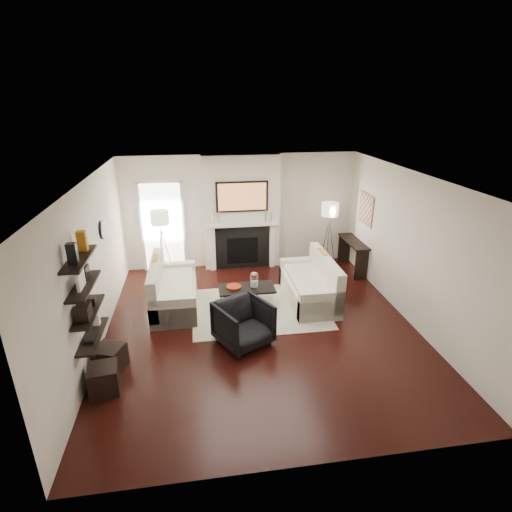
{
  "coord_description": "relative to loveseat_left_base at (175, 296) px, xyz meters",
  "views": [
    {
      "loc": [
        -1.04,
        -6.2,
        3.89
      ],
      "look_at": [
        0.0,
        0.6,
        1.15
      ],
      "focal_mm": 28.0,
      "sensor_mm": 36.0,
      "label": 1
    }
  ],
  "objects": [
    {
      "name": "room_envelope",
      "position": [
        1.57,
        -1.04,
        1.14
      ],
      "size": [
        6.0,
        6.0,
        6.0
      ],
      "color": "black",
      "rests_on": "ground"
    },
    {
      "name": "chimney_breast",
      "position": [
        1.57,
        1.84,
        1.14
      ],
      "size": [
        1.8,
        0.25,
        2.7
      ],
      "primitive_type": "cube",
      "color": "silver",
      "rests_on": "floor"
    },
    {
      "name": "fireplace_surround",
      "position": [
        1.57,
        1.7,
        0.31
      ],
      "size": [
        1.3,
        0.02,
        1.04
      ],
      "primitive_type": "cube",
      "color": "black",
      "rests_on": "floor"
    },
    {
      "name": "firebox",
      "position": [
        1.57,
        1.7,
        0.24
      ],
      "size": [
        0.75,
        0.02,
        0.65
      ],
      "primitive_type": "cube",
      "color": "black",
      "rests_on": "floor"
    },
    {
      "name": "mantel_pilaster_l",
      "position": [
        0.85,
        1.67,
        0.34
      ],
      "size": [
        0.12,
        0.08,
        1.1
      ],
      "primitive_type": "cube",
      "color": "white",
      "rests_on": "floor"
    },
    {
      "name": "mantel_pilaster_r",
      "position": [
        2.29,
        1.67,
        0.34
      ],
      "size": [
        0.12,
        0.08,
        1.1
      ],
      "primitive_type": "cube",
      "color": "white",
      "rests_on": "floor"
    },
    {
      "name": "mantel_shelf",
      "position": [
        1.57,
        1.65,
        0.91
      ],
      "size": [
        1.7,
        0.18,
        0.07
      ],
      "primitive_type": "cube",
      "color": "white",
      "rests_on": "chimney_breast"
    },
    {
      "name": "tv_body",
      "position": [
        1.57,
        1.68,
        1.57
      ],
      "size": [
        1.2,
        0.06,
        0.7
      ],
      "primitive_type": "cube",
      "color": "black",
      "rests_on": "chimney_breast"
    },
    {
      "name": "tv_screen",
      "position": [
        1.57,
        1.65,
        1.57
      ],
      "size": [
        1.1,
        0.0,
        0.62
      ],
      "primitive_type": "cube",
      "color": "#BF723F",
      "rests_on": "tv_body"
    },
    {
      "name": "candlestick_l_tall",
      "position": [
        1.02,
        1.66,
        1.09
      ],
      "size": [
        0.04,
        0.04,
        0.3
      ],
      "primitive_type": "cylinder",
      "color": "silver",
      "rests_on": "mantel_shelf"
    },
    {
      "name": "candlestick_l_short",
      "position": [
        0.89,
        1.66,
        1.06
      ],
      "size": [
        0.04,
        0.04,
        0.24
      ],
      "primitive_type": "cylinder",
      "color": "silver",
      "rests_on": "mantel_shelf"
    },
    {
      "name": "candlestick_r_tall",
      "position": [
        2.12,
        1.66,
        1.09
      ],
      "size": [
        0.04,
        0.04,
        0.3
      ],
      "primitive_type": "cylinder",
      "color": "silver",
      "rests_on": "mantel_shelf"
    },
    {
      "name": "candlestick_r_short",
      "position": [
        2.25,
        1.66,
        1.06
      ],
      "size": [
        0.04,
        0.04,
        0.24
      ],
      "primitive_type": "cylinder",
      "color": "silver",
      "rests_on": "mantel_shelf"
    },
    {
      "name": "hallway_panel",
      "position": [
        -0.28,
        1.94,
        0.84
      ],
      "size": [
        0.9,
        0.02,
        2.1
      ],
      "primitive_type": "cube",
      "color": "white",
      "rests_on": "floor"
    },
    {
      "name": "door_trim_l",
      "position": [
        -0.76,
        1.92,
        0.84
      ],
      "size": [
        0.06,
        0.06,
        2.16
      ],
      "primitive_type": "cube",
      "color": "white",
      "rests_on": "floor"
    },
    {
      "name": "door_trim_r",
      "position": [
        0.2,
        1.92,
        0.84
      ],
      "size": [
        0.06,
        0.06,
        2.16
      ],
      "primitive_type": "cube",
      "color": "white",
      "rests_on": "floor"
    },
    {
      "name": "door_trim_top",
      "position": [
        -0.28,
        1.92,
        1.92
      ],
      "size": [
        1.02,
        0.06,
        0.06
      ],
      "primitive_type": "cube",
      "color": "white",
      "rests_on": "wall_back"
    },
    {
      "name": "rug",
      "position": [
        1.64,
        -0.37,
        -0.2
      ],
      "size": [
        2.6,
        2.0,
        0.01
      ],
      "primitive_type": "cube",
      "color": "#B6AF95",
      "rests_on": "floor"
    },
    {
      "name": "loveseat_left_base",
      "position": [
        0.0,
        0.0,
        0.0
      ],
      "size": [
        0.85,
        1.8,
        0.42
      ],
      "primitive_type": "cube",
      "color": "beige",
      "rests_on": "floor"
    },
    {
      "name": "loveseat_left_back",
      "position": [
        -0.33,
        0.0,
        0.32
      ],
      "size": [
        0.18,
        1.8,
        0.8
      ],
      "primitive_type": "cube",
      "color": "beige",
      "rests_on": "floor"
    },
    {
      "name": "loveseat_left_arm_n",
      "position": [
        0.0,
        -0.81,
        0.09
      ],
      "size": [
        0.85,
        0.18,
        0.6
      ],
      "primitive_type": "cube",
      "color": "beige",
      "rests_on": "floor"
    },
    {
      "name": "loveseat_left_arm_s",
      "position": [
        0.0,
        0.81,
        0.09
      ],
      "size": [
        0.85,
        0.18,
        0.6
      ],
      "primitive_type": "cube",
      "color": "beige",
      "rests_on": "floor"
    },
    {
      "name": "loveseat_left_cushion",
      "position": [
        0.05,
        0.0,
        0.26
      ],
      "size": [
        0.63,
        1.44,
        0.1
      ],
      "primitive_type": "cube",
      "color": "beige",
      "rests_on": "loveseat_left_base"
    },
    {
      "name": "pillow_left_orange",
      "position": [
        -0.33,
        0.3,
        0.52
      ],
      "size": [
        0.1,
        0.42,
        0.42
      ],
      "primitive_type": "cube",
      "color": "#BE7317",
      "rests_on": "loveseat_left_cushion"
    },
    {
      "name": "pillow_left_charcoal",
      "position": [
        -0.33,
        -0.3,
        0.51
      ],
      "size": [
        0.1,
        0.4,
        0.4
      ],
      "primitive_type": "cube",
      "color": "black",
      "rests_on": "loveseat_left_cushion"
    },
    {
      "name": "loveseat_right_base",
      "position": [
        2.7,
        -0.17,
        0.0
      ],
      "size": [
        0.85,
        1.8,
        0.42
      ],
      "primitive_type": "cube",
      "color": "beige",
      "rests_on": "floor"
    },
    {
      "name": "loveseat_right_back",
      "position": [
        3.03,
        -0.17,
        0.32
      ],
      "size": [
        0.18,
        1.8,
        0.8
      ],
      "primitive_type": "cube",
      "color": "beige",
      "rests_on": "floor"
    },
    {
      "name": "loveseat_right_arm_n",
      "position": [
        2.7,
        -0.98,
        0.09
      ],
      "size": [
        0.85,
        0.18,
        0.6
      ],
      "primitive_type": "cube",
      "color": "beige",
      "rests_on": "floor"
    },
    {
      "name": "loveseat_right_arm_s",
      "position": [
        2.7,
        0.64,
        0.09
      ],
      "size": [
        0.85,
        0.18,
        0.6
      ],
      "primitive_type": "cube",
      "color": "beige",
      "rests_on": "floor"
    },
    {
      "name": "loveseat_right_cushion",
      "position": [
        2.65,
        -0.17,
        0.26
      ],
      "size": [
        0.63,
        1.44,
        0.1
      ],
      "primitive_type": "cube",
      "color": "beige",
      "rests_on": "loveseat_right_base"
    },
    {
      "name": "pillow_right_orange",
      "position": [
        3.03,
        0.13,
        0.52
      ],
      "size": [
        0.1,
        0.42,
        0.42
      ],
      "primitive_type": "cube",
      "color": "#BE7317",
      "rests_on": "loveseat_right_cushion"
    },
    {
      "name": "pillow_right_charcoal",
      "position": [
        3.03,
        -0.47,
        0.51
      ],
      "size": [
        0.1,
        0.4,
        0.4
      ],
      "primitive_type": "cube",
      "color": "black",
      "rests_on": "loveseat_right_cushion"
    },
    {
      "name": "coffee_table",
      "position": [
        1.41,
        -0.24,
        0.19
      ],
      "size": [
        1.1,
        0.55,
        0.04
      ],
      "primitive_type": "cube",
      "color": "black",
      "rests_on": "floor"
    },
    {
      "name": "coffee_leg_nw",
      "position": [
        0.91,
        -0.46,
        -0.02
      ],
      "size": [
        0.02,
        0.02,
        0.38
      ],
      "primitive_type": "cylinder",
      "color": "silver",
      "rests_on": "floor"
    },
    {
      "name": "coffee_leg_ne",
      "position": [
        1.91,
        -0.46,
        -0.02
      ],
      "size": [
        0.02,
        0.02,
        0.38
      ],
      "primitive_type": "cylinder",
      "color": "silver",
      "rests_on": "floor"
    },
    {
      "name": "coffee_leg_sw",
      "position": [
        0.91,
        -0.02,
        -0.02
      ],
      "size": [
        0.02,
        0.02,
        0.38
      ],
      "primitive_type": "cylinder",
      "color": "silver",
      "rests_on": "floor"
    },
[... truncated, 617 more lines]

